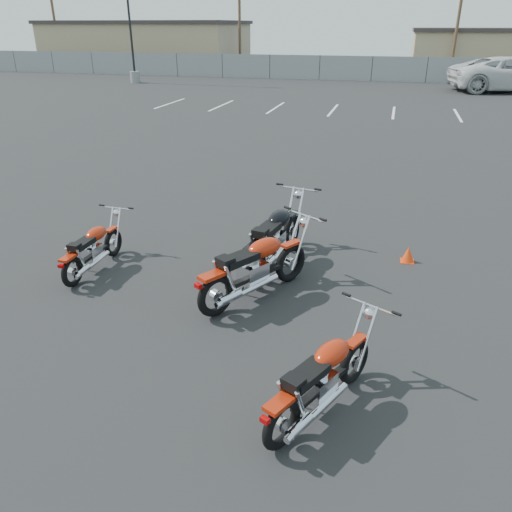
% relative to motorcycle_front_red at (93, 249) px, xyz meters
% --- Properties ---
extents(ground, '(120.00, 120.00, 0.00)m').
position_rel_motorcycle_front_red_xyz_m(ground, '(2.77, -0.64, -0.41)').
color(ground, black).
rests_on(ground, ground).
extents(motorcycle_front_red, '(0.72, 1.85, 0.91)m').
position_rel_motorcycle_front_red_xyz_m(motorcycle_front_red, '(0.00, 0.00, 0.00)').
color(motorcycle_front_red, black).
rests_on(motorcycle_front_red, ground).
extents(motorcycle_second_black, '(0.94, 2.36, 1.16)m').
position_rel_motorcycle_front_red_xyz_m(motorcycle_second_black, '(3.02, 1.08, 0.12)').
color(motorcycle_second_black, black).
rests_on(motorcycle_second_black, ground).
extents(motorcycle_third_red, '(1.63, 2.23, 1.16)m').
position_rel_motorcycle_front_red_xyz_m(motorcycle_third_red, '(3.00, -0.20, 0.11)').
color(motorcycle_third_red, black).
rests_on(motorcycle_third_red, ground).
extents(motorcycle_rear_red, '(1.26, 1.95, 0.99)m').
position_rel_motorcycle_front_red_xyz_m(motorcycle_rear_red, '(4.39, -2.51, 0.04)').
color(motorcycle_rear_red, black).
rests_on(motorcycle_rear_red, ground).
extents(training_cone_near, '(0.25, 0.25, 0.29)m').
position_rel_motorcycle_front_red_xyz_m(training_cone_near, '(5.36, 1.81, -0.27)').
color(training_cone_near, '#EC380C').
rests_on(training_cone_near, ground).
extents(light_pole_west, '(0.80, 0.70, 11.04)m').
position_rel_motorcycle_front_red_xyz_m(light_pole_west, '(-14.17, 28.63, 2.52)').
color(light_pole_west, gray).
rests_on(light_pole_west, ground).
extents(chainlink_fence, '(80.06, 0.06, 1.80)m').
position_rel_motorcycle_front_red_xyz_m(chainlink_fence, '(2.77, 34.36, 0.49)').
color(chainlink_fence, gray).
rests_on(chainlink_fence, ground).
extents(tan_building_west, '(18.40, 10.40, 4.30)m').
position_rel_motorcycle_front_red_xyz_m(tan_building_west, '(-19.23, 41.36, 1.75)').
color(tan_building_west, tan).
rests_on(tan_building_west, ground).
extents(tan_building_east, '(14.40, 9.40, 3.70)m').
position_rel_motorcycle_front_red_xyz_m(tan_building_east, '(12.77, 43.36, 1.45)').
color(tan_building_east, tan).
rests_on(tan_building_east, ground).
extents(utility_pole_a, '(1.80, 0.24, 9.00)m').
position_rel_motorcycle_front_red_xyz_m(utility_pole_a, '(-27.23, 38.36, 4.27)').
color(utility_pole_a, '#4D3523').
rests_on(utility_pole_a, ground).
extents(utility_pole_b, '(1.80, 0.24, 9.00)m').
position_rel_motorcycle_front_red_xyz_m(utility_pole_b, '(-9.23, 39.36, 4.27)').
color(utility_pole_b, '#4D3523').
rests_on(utility_pole_b, ground).
extents(utility_pole_c, '(1.80, 0.24, 9.00)m').
position_rel_motorcycle_front_red_xyz_m(utility_pole_c, '(8.77, 38.36, 4.27)').
color(utility_pole_c, '#4D3523').
rests_on(utility_pole_c, ground).
extents(parking_line_stripes, '(15.12, 4.00, 0.01)m').
position_rel_motorcycle_front_red_xyz_m(parking_line_stripes, '(0.27, 19.36, -0.41)').
color(parking_line_stripes, silver).
rests_on(parking_line_stripes, ground).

